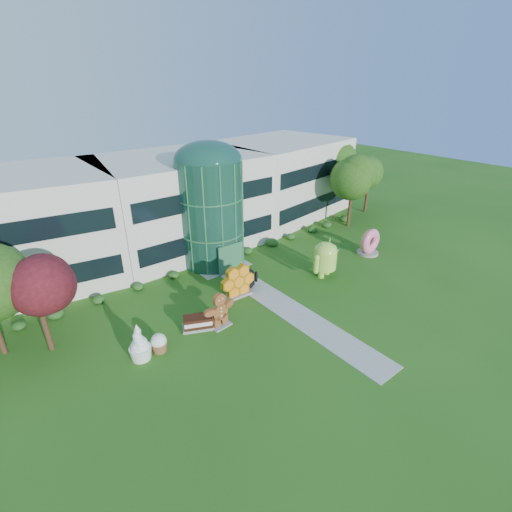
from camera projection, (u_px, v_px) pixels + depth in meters
ground at (299, 316)px, 27.93m from camera, size 140.00×140.00×0.00m
building at (180, 201)px, 38.64m from camera, size 46.00×15.00×9.30m
atrium at (211, 213)px, 34.29m from camera, size 6.00×6.00×9.80m
walkway at (281, 304)px, 29.34m from camera, size 2.40×20.00×0.04m
tree_red at (41, 311)px, 23.26m from camera, size 4.00×4.00×6.00m
trees_backdrop at (206, 218)px, 35.30m from camera, size 52.00×8.00×8.40m
android_green at (325, 256)px, 32.90m from camera, size 3.69×2.78×3.81m
android_black at (248, 277)px, 31.21m from camera, size 2.11×1.64×2.14m
donut at (369, 241)px, 37.30m from camera, size 2.68×1.35×2.75m
gingerbread at (220, 310)px, 26.28m from camera, size 3.05×1.43×2.72m
ice_cream_sandwich at (198, 322)px, 26.38m from camera, size 2.48×1.93×0.99m
honeycomb at (238, 282)px, 30.03m from camera, size 3.23×1.25×2.51m
froyo at (139, 342)px, 23.18m from camera, size 1.89×1.89×2.59m
cupcake at (159, 343)px, 24.08m from camera, size 1.30×1.30×1.33m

